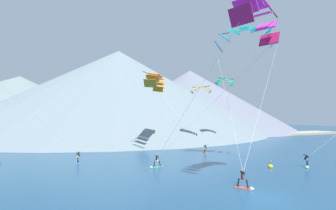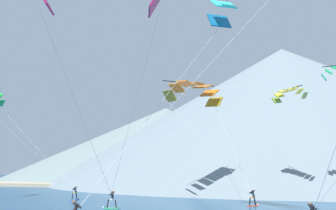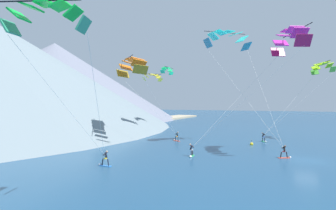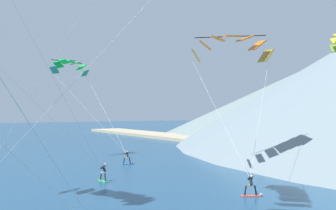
{
  "view_description": "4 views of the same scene",
  "coord_description": "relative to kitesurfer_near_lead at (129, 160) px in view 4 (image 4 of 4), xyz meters",
  "views": [
    {
      "loc": [
        -13.73,
        -13.43,
        6.1
      ],
      "look_at": [
        0.32,
        19.19,
        8.31
      ],
      "focal_mm": 24.0,
      "sensor_mm": 36.0,
      "label": 1
    },
    {
      "loc": [
        14.5,
        -17.74,
        3.55
      ],
      "look_at": [
        2.57,
        12.05,
        9.12
      ],
      "focal_mm": 40.0,
      "sensor_mm": 36.0,
      "label": 2
    },
    {
      "loc": [
        -36.16,
        1.66,
        7.1
      ],
      "look_at": [
        -2.38,
        17.58,
        6.75
      ],
      "focal_mm": 28.0,
      "sensor_mm": 36.0,
      "label": 3
    },
    {
      "loc": [
        29.09,
        -0.08,
        6.52
      ],
      "look_at": [
        -2.03,
        19.64,
        7.16
      ],
      "focal_mm": 40.0,
      "sensor_mm": 36.0,
      "label": 4
    }
  ],
  "objects": [
    {
      "name": "kitesurfer_far_right",
      "position": [
        8.88,
        -7.13,
        -0.01
      ],
      "size": [
        1.77,
        0.65,
        1.75
      ],
      "color": "#33B266",
      "rests_on": "ground"
    },
    {
      "name": "parafoil_kite_mid_center",
      "position": [
        13.31,
        4.94,
        12.72
      ],
      "size": [
        10.62,
        8.69,
        13.05
      ],
      "color": "#A17E1D"
    },
    {
      "name": "kitesurfer_near_lead",
      "position": [
        0.0,
        0.0,
        0.0
      ],
      "size": [
        0.64,
        1.74,
        1.76
      ],
      "color": "#337FDB",
      "rests_on": "ground"
    },
    {
      "name": "parafoil_kite_near_lead",
      "position": [
        -10.86,
        -3.94,
        12.49
      ],
      "size": [
        12.39,
        6.81,
        12.54
      ],
      "color": "#2C976C"
    },
    {
      "name": "shore_building_harbour_front",
      "position": [
        -10.27,
        34.12,
        1.7
      ],
      "size": [
        9.74,
        5.03,
        4.43
      ],
      "color": "silver",
      "rests_on": "ground"
    },
    {
      "name": "kitesurfer_mid_center",
      "position": [
        20.97,
        0.27,
        0.02
      ],
      "size": [
        1.18,
        1.72,
        1.77
      ],
      "color": "#E54C33",
      "rests_on": "ground"
    }
  ]
}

